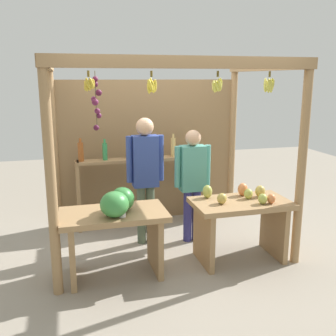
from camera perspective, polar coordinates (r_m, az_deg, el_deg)
ground_plane at (r=5.25m, az=-0.54°, el=-10.72°), size 12.00×12.00×0.00m
market_stall at (r=5.26m, az=-1.71°, el=4.83°), size 2.81×1.99×2.32m
fruit_counter_left at (r=4.23m, az=-7.70°, el=-7.84°), size 1.13×0.68×0.99m
fruit_counter_right at (r=4.68m, az=10.52°, el=-6.86°), size 1.13×0.64×0.88m
bottle_shelf_unit at (r=5.62m, az=-4.12°, el=-0.70°), size 1.80×0.22×1.33m
vendor_man at (r=4.95m, az=-3.33°, el=-0.21°), size 0.48×0.22×1.64m
vendor_woman at (r=5.04m, az=3.59°, el=-1.25°), size 0.48×0.20×1.48m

